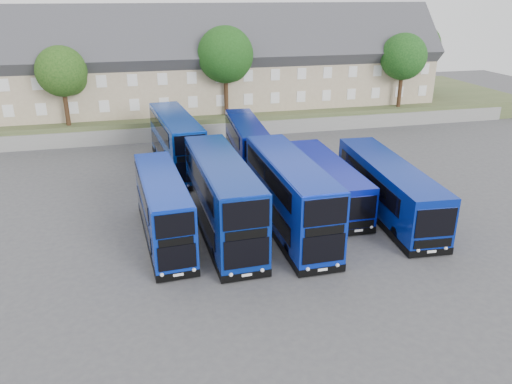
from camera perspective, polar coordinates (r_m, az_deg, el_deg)
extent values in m
plane|color=#434347|center=(30.91, 1.90, -5.59)|extent=(120.00, 120.00, 0.00)
cube|color=slate|center=(52.69, -5.19, 6.95)|extent=(70.00, 0.40, 1.50)
cube|color=#43532E|center=(62.26, -6.67, 9.45)|extent=(80.00, 20.00, 2.00)
cube|color=tan|center=(58.07, -24.49, 10.80)|extent=(6.00, 8.00, 6.00)
cube|color=#3C3D42|center=(57.66, -24.97, 13.71)|extent=(6.00, 10.40, 10.40)
cube|color=brown|center=(57.12, -24.06, 17.69)|extent=(0.60, 0.90, 1.40)
cube|color=tan|center=(57.29, -18.51, 11.49)|extent=(6.00, 8.00, 6.00)
cube|color=#3C3D42|center=(56.88, -18.88, 14.45)|extent=(6.00, 10.40, 10.40)
cube|color=brown|center=(56.49, -17.78, 18.47)|extent=(0.60, 0.90, 1.40)
cube|color=tan|center=(57.14, -12.40, 12.07)|extent=(6.00, 8.00, 6.00)
cube|color=#3C3D42|center=(56.73, -12.65, 15.05)|extent=(6.00, 10.40, 10.40)
cube|color=brown|center=(56.50, -11.38, 19.04)|extent=(0.60, 0.90, 1.40)
cube|color=tan|center=(57.62, -6.30, 12.52)|extent=(6.00, 8.00, 6.00)
cube|color=#3C3D42|center=(57.21, -6.43, 15.48)|extent=(6.00, 10.40, 10.40)
cube|color=brown|center=(57.14, -5.02, 19.39)|extent=(0.60, 0.90, 1.40)
cube|color=tan|center=(58.70, -0.35, 12.82)|extent=(6.00, 8.00, 6.00)
cube|color=#3C3D42|center=(58.31, -0.35, 15.73)|extent=(6.00, 10.40, 10.40)
cube|color=brown|center=(58.39, 1.16, 19.51)|extent=(0.60, 0.90, 1.40)
cube|color=tan|center=(60.37, 5.34, 12.98)|extent=(6.00, 8.00, 6.00)
cube|color=#3C3D42|center=(59.99, 5.45, 15.81)|extent=(6.00, 10.40, 10.40)
cube|color=brown|center=(60.22, 7.02, 19.44)|extent=(0.60, 0.90, 1.40)
cube|color=tan|center=(62.57, 10.69, 13.02)|extent=(6.00, 8.00, 6.00)
cube|color=#3C3D42|center=(62.20, 10.89, 15.74)|extent=(6.00, 10.40, 10.40)
cube|color=brown|center=(62.57, 12.47, 19.20)|extent=(0.60, 0.90, 1.40)
cube|color=tan|center=(65.26, 15.63, 12.96)|extent=(6.00, 8.00, 6.00)
cube|color=#3C3D42|center=(64.90, 15.90, 15.56)|extent=(6.00, 10.40, 10.40)
cube|color=brown|center=(65.39, 17.48, 18.84)|extent=(0.60, 0.90, 1.40)
cube|color=#0827A2|center=(30.67, -10.58, -1.63)|extent=(2.93, 10.30, 3.72)
cube|color=black|center=(31.47, -10.34, -4.82)|extent=(2.98, 10.34, 0.45)
cube|color=black|center=(26.44, -9.00, -7.41)|extent=(2.01, 0.18, 1.39)
cube|color=black|center=(25.59, -9.24, -3.80)|extent=(2.01, 0.18, 1.30)
cylinder|color=black|center=(28.75, -11.58, -7.19)|extent=(0.36, 1.02, 1.00)
cube|color=navy|center=(30.91, -3.91, -0.38)|extent=(3.09, 12.06, 4.44)
cube|color=black|center=(31.83, -3.80, -4.16)|extent=(3.13, 12.10, 0.45)
cube|color=black|center=(25.98, -1.08, -7.04)|extent=(2.42, 0.13, 1.63)
cube|color=black|center=(25.00, -1.11, -2.66)|extent=(2.42, 0.13, 1.52)
cylinder|color=black|center=(28.24, -4.61, -7.34)|extent=(0.33, 1.01, 1.00)
cube|color=#082198|center=(31.35, 3.83, -0.14)|extent=(2.82, 11.78, 4.35)
cube|color=black|center=(32.25, 3.73, -3.80)|extent=(2.86, 11.82, 0.45)
cube|color=black|center=(26.72, 7.76, -6.47)|extent=(2.37, 0.09, 1.60)
cube|color=black|center=(25.78, 8.00, -2.29)|extent=(2.37, 0.09, 1.49)
cylinder|color=black|center=(28.72, 3.77, -6.78)|extent=(0.31, 1.00, 1.00)
cube|color=navy|center=(43.23, -9.10, 5.83)|extent=(3.74, 11.83, 4.30)
cube|color=black|center=(43.88, -8.93, 3.07)|extent=(3.78, 11.87, 0.45)
cube|color=black|center=(38.01, -7.36, 2.32)|extent=(2.34, 0.28, 1.59)
cube|color=black|center=(37.36, -7.52, 5.37)|extent=(2.34, 0.28, 1.48)
cylinder|color=black|center=(40.26, -9.60, 1.59)|extent=(0.39, 1.02, 1.00)
cube|color=navy|center=(42.87, -1.09, 5.58)|extent=(2.92, 10.32, 3.73)
cube|color=black|center=(43.45, -1.07, 3.15)|extent=(2.96, 10.37, 0.45)
cube|color=black|center=(38.30, 0.18, 2.34)|extent=(2.02, 0.18, 1.39)
cube|color=black|center=(37.72, 0.19, 5.00)|extent=(2.02, 0.18, 1.30)
cylinder|color=black|center=(40.53, -1.81, 2.04)|extent=(0.36, 1.02, 1.00)
cube|color=#0815A0|center=(36.18, 8.16, 1.40)|extent=(2.50, 11.33, 2.76)
cube|color=black|center=(36.70, 8.05, -0.69)|extent=(2.54, 11.37, 0.45)
cube|color=black|center=(31.28, 11.87, -1.81)|extent=(2.06, 0.09, 1.51)
cylinder|color=black|center=(33.33, 8.50, -2.74)|extent=(0.31, 1.00, 1.00)
cube|color=navy|center=(35.18, 14.83, 0.67)|extent=(3.63, 13.13, 3.22)
cube|color=black|center=(35.80, 14.58, -1.80)|extent=(3.68, 13.17, 0.45)
cube|color=black|center=(29.78, 19.88, -3.36)|extent=(2.40, 0.23, 1.73)
cylinder|color=black|center=(31.73, 15.68, -4.68)|extent=(0.37, 1.02, 1.00)
cylinder|color=#382314|center=(52.80, -20.86, 9.14)|extent=(0.44, 0.44, 3.75)
sphere|color=#153A0F|center=(52.24, -21.37, 12.73)|extent=(4.80, 4.80, 4.80)
sphere|color=#153A0F|center=(52.67, -20.55, 12.07)|extent=(3.30, 3.30, 3.30)
cylinder|color=#382314|center=(53.68, -3.43, 11.11)|extent=(0.44, 0.44, 4.50)
sphere|color=#143C10|center=(53.07, -3.53, 15.41)|extent=(5.76, 5.76, 5.76)
sphere|color=#143C10|center=(53.68, -2.94, 14.52)|extent=(3.96, 3.96, 3.96)
cylinder|color=#382314|center=(60.14, 16.13, 11.23)|extent=(0.44, 0.44, 4.00)
sphere|color=#0E3310|center=(59.63, 16.50, 14.62)|extent=(5.12, 5.12, 5.12)
sphere|color=#0E3310|center=(60.37, 16.74, 13.91)|extent=(3.52, 3.52, 3.52)
cylinder|color=#382314|center=(69.09, 17.72, 12.45)|extent=(0.44, 0.44, 4.25)
sphere|color=#10390F|center=(68.63, 18.10, 15.59)|extent=(5.44, 5.44, 5.44)
sphere|color=#10390F|center=(69.37, 18.28, 14.92)|extent=(3.74, 3.74, 3.74)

